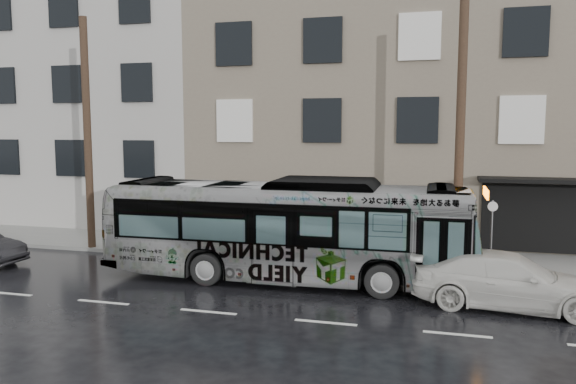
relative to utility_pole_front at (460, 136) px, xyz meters
name	(u,v)px	position (x,y,z in m)	size (l,w,h in m)	color
ground	(240,287)	(-6.50, -3.30, -4.65)	(120.00, 120.00, 0.00)	black
sidewalk	(283,251)	(-6.50, 1.60, -4.58)	(90.00, 3.60, 0.15)	gray
building_taupe	(422,116)	(-1.50, 9.40, 0.85)	(20.00, 12.00, 11.00)	#756B5A
building_grey	(43,78)	(-24.50, 10.90, 3.35)	(26.00, 15.00, 16.00)	#A7A49E
utility_pole_front	(460,136)	(0.00, 0.00, 0.00)	(0.30, 0.30, 9.00)	#3F2D1F
utility_pole_rear	(87,134)	(-14.00, 0.00, 0.00)	(0.30, 0.30, 9.00)	#3F2D1F
sign_post	(491,236)	(1.10, 0.00, -3.30)	(0.06, 0.06, 2.40)	slate
bus	(287,230)	(-5.28, -2.19, -3.00)	(2.78, 11.88, 3.31)	#B2B2B2
white_sedan	(508,281)	(1.29, -3.28, -3.90)	(2.09, 5.15, 1.49)	silver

